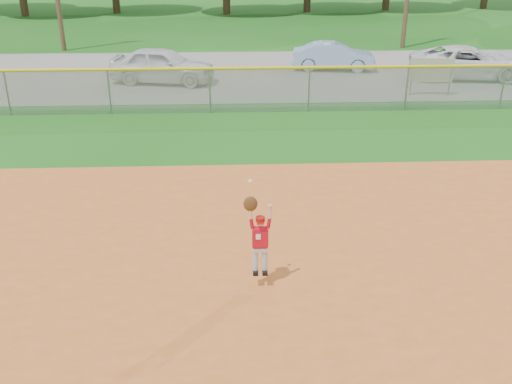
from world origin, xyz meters
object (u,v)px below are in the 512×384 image
car_white_a (162,65)px  sponsor_sign (432,71)px  car_white_b (468,62)px  car_blue (334,56)px  ballplayer (259,236)px

car_white_a → sponsor_sign: size_ratio=2.62×
car_white_b → sponsor_sign: bearing=144.6°
car_white_a → car_blue: size_ratio=1.15×
car_white_a → sponsor_sign: (10.15, -2.52, 0.19)m
sponsor_sign → car_white_a: bearing=166.1°
ballplayer → sponsor_sign: bearing=60.6°
car_white_b → ballplayer: ballplayer is taller
car_white_a → car_white_b: size_ratio=0.89×
ballplayer → car_blue: bearing=76.2°
sponsor_sign → ballplayer: 14.29m
car_blue → sponsor_sign: 5.44m
car_white_a → car_white_b: (12.62, 0.23, -0.06)m
car_blue → ballplayer: bearing=174.8°
car_blue → car_white_b: (5.29, -1.90, 0.06)m
car_white_b → car_blue: bearing=77.0°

